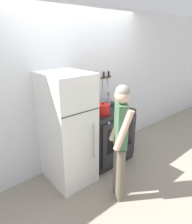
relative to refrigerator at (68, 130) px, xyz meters
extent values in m
plane|color=gray|center=(0.48, 0.35, -0.82)|extent=(14.00, 14.00, 0.00)
cube|color=silver|center=(0.48, 0.38, 0.45)|extent=(10.00, 0.06, 2.55)
cube|color=white|center=(0.00, 0.00, 0.00)|extent=(0.60, 0.71, 1.65)
cube|color=#2D2D2D|center=(0.00, -0.35, 0.36)|extent=(0.59, 0.01, 0.01)
cylinder|color=#B2B5BA|center=(0.19, -0.37, -0.10)|extent=(0.02, 0.02, 0.53)
cube|color=#232326|center=(0.78, 0.03, -0.35)|extent=(0.81, 0.64, 0.94)
cube|color=black|center=(0.78, 0.03, 0.11)|extent=(0.80, 0.63, 0.02)
cube|color=black|center=(0.78, -0.26, -0.36)|extent=(0.71, 0.05, 0.72)
cylinder|color=black|center=(0.60, -0.09, 0.11)|extent=(0.20, 0.20, 0.01)
cylinder|color=black|center=(0.97, -0.09, 0.11)|extent=(0.20, 0.20, 0.01)
cylinder|color=black|center=(0.60, 0.16, 0.11)|extent=(0.20, 0.20, 0.01)
cylinder|color=black|center=(0.97, 0.16, 0.11)|extent=(0.20, 0.20, 0.01)
cylinder|color=silver|center=(0.54, -0.30, 0.05)|extent=(0.04, 0.02, 0.04)
cylinder|color=silver|center=(0.70, -0.30, 0.05)|extent=(0.04, 0.02, 0.04)
cylinder|color=silver|center=(0.86, -0.30, 0.05)|extent=(0.04, 0.02, 0.04)
cylinder|color=silver|center=(1.03, -0.30, 0.05)|extent=(0.04, 0.02, 0.04)
cube|color=#232326|center=(0.78, -0.30, -0.34)|extent=(0.75, 0.03, 0.76)
cube|color=black|center=(0.78, -0.32, -0.27)|extent=(0.57, 0.01, 0.43)
cylinder|color=red|center=(0.60, -0.09, 0.19)|extent=(0.22, 0.22, 0.14)
cylinder|color=red|center=(0.60, -0.09, 0.27)|extent=(0.23, 0.23, 0.02)
sphere|color=black|center=(0.60, -0.09, 0.29)|extent=(0.03, 0.03, 0.03)
cylinder|color=red|center=(0.48, -0.09, 0.24)|extent=(0.03, 0.02, 0.02)
cylinder|color=red|center=(0.72, -0.09, 0.24)|extent=(0.03, 0.02, 0.02)
cylinder|color=silver|center=(0.61, 0.16, 0.17)|extent=(0.20, 0.20, 0.11)
cone|color=silver|center=(0.61, 0.16, 0.24)|extent=(0.19, 0.19, 0.03)
sphere|color=black|center=(0.61, 0.16, 0.27)|extent=(0.02, 0.02, 0.02)
cone|color=silver|center=(0.71, 0.16, 0.18)|extent=(0.11, 0.03, 0.09)
torus|color=black|center=(0.61, 0.16, 0.29)|extent=(0.16, 0.01, 0.16)
cylinder|color=#B7BABF|center=(0.99, 0.17, 0.19)|extent=(0.07, 0.07, 0.14)
cylinder|color=#9E7547|center=(0.98, 0.16, 0.25)|extent=(0.01, 0.04, 0.21)
cylinder|color=#232326|center=(0.98, 0.17, 0.25)|extent=(0.03, 0.05, 0.21)
cylinder|color=#B2B5BA|center=(0.97, 0.17, 0.26)|extent=(0.03, 0.02, 0.23)
cylinder|color=#4C4C51|center=(0.98, 0.17, 0.24)|extent=(0.02, 0.02, 0.19)
cylinder|color=#6B6051|center=(0.24, -0.83, -0.44)|extent=(0.11, 0.11, 0.77)
cylinder|color=#6B6051|center=(0.32, -0.70, -0.44)|extent=(0.11, 0.11, 0.77)
cube|color=#47704C|center=(0.28, -0.77, 0.23)|extent=(0.22, 0.25, 0.58)
cylinder|color=beige|center=(0.22, -0.87, 0.23)|extent=(0.24, 0.19, 0.51)
cylinder|color=beige|center=(0.35, -0.67, 0.23)|extent=(0.24, 0.19, 0.51)
sphere|color=beige|center=(0.28, -0.77, 0.62)|extent=(0.19, 0.19, 0.19)
sphere|color=gray|center=(0.28, -0.77, 0.66)|extent=(0.17, 0.17, 0.17)
cube|color=brown|center=(1.07, 0.34, 0.58)|extent=(0.24, 0.02, 0.03)
cube|color=silver|center=(1.01, 0.33, 0.48)|extent=(0.03, 0.00, 0.20)
cube|color=black|center=(1.01, 0.33, 0.63)|extent=(0.02, 0.02, 0.10)
cube|color=silver|center=(1.13, 0.33, 0.49)|extent=(0.02, 0.00, 0.19)
cube|color=black|center=(1.13, 0.33, 0.63)|extent=(0.02, 0.02, 0.10)
camera|label=1|loc=(-1.38, -2.24, 1.25)|focal=32.00mm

